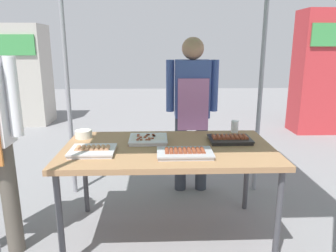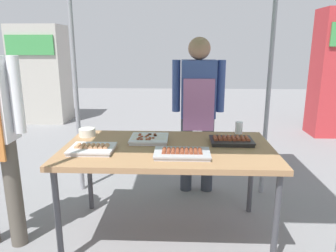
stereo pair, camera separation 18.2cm
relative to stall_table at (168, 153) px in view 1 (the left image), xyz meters
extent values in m
plane|color=slate|center=(0.00, 0.00, -0.70)|extent=(18.00, 18.00, 0.00)
cube|color=#9E724C|center=(0.00, 0.00, 0.03)|extent=(1.60, 0.90, 0.04)
cylinder|color=#3F3F44|center=(-0.74, -0.39, -0.34)|extent=(0.04, 0.04, 0.71)
cylinder|color=#3F3F44|center=(0.74, -0.39, -0.34)|extent=(0.04, 0.04, 0.71)
cylinder|color=#3F3F44|center=(-0.74, 0.39, -0.34)|extent=(0.04, 0.04, 0.71)
cylinder|color=#3F3F44|center=(0.74, 0.39, -0.34)|extent=(0.04, 0.04, 0.71)
cylinder|color=gray|center=(-0.95, 0.80, 0.47)|extent=(0.04, 0.04, 2.33)
cylinder|color=gray|center=(0.95, 0.80, 0.47)|extent=(0.04, 0.04, 2.33)
cube|color=black|center=(0.50, 0.11, 0.06)|extent=(0.32, 0.23, 0.02)
cube|color=black|center=(0.50, 0.11, 0.08)|extent=(0.33, 0.24, 0.01)
cylinder|color=brown|center=(0.37, 0.11, 0.09)|extent=(0.03, 0.10, 0.03)
cylinder|color=brown|center=(0.41, 0.11, 0.09)|extent=(0.03, 0.10, 0.03)
cylinder|color=brown|center=(0.45, 0.11, 0.09)|extent=(0.03, 0.10, 0.03)
cylinder|color=brown|center=(0.48, 0.11, 0.09)|extent=(0.03, 0.10, 0.03)
cylinder|color=brown|center=(0.52, 0.11, 0.09)|extent=(0.03, 0.10, 0.03)
cylinder|color=brown|center=(0.55, 0.11, 0.09)|extent=(0.03, 0.10, 0.03)
cylinder|color=brown|center=(0.59, 0.11, 0.09)|extent=(0.03, 0.10, 0.03)
cylinder|color=brown|center=(0.62, 0.11, 0.09)|extent=(0.03, 0.10, 0.03)
cube|color=silver|center=(-0.16, 0.14, 0.06)|extent=(0.29, 0.28, 0.02)
cube|color=silver|center=(-0.16, 0.14, 0.08)|extent=(0.30, 0.29, 0.01)
cylinder|color=tan|center=(-0.16, 0.07, 0.08)|extent=(0.27, 0.01, 0.01)
cube|color=brown|center=(-0.21, 0.07, 0.08)|extent=(0.02, 0.02, 0.02)
cube|color=brown|center=(-0.24, 0.07, 0.08)|extent=(0.02, 0.02, 0.02)
cube|color=brown|center=(-0.17, 0.07, 0.08)|extent=(0.02, 0.02, 0.02)
cube|color=brown|center=(-0.15, 0.07, 0.08)|extent=(0.02, 0.02, 0.02)
cylinder|color=tan|center=(-0.16, 0.11, 0.08)|extent=(0.27, 0.01, 0.01)
cube|color=brown|center=(-0.12, 0.11, 0.08)|extent=(0.02, 0.02, 0.02)
cube|color=brown|center=(-0.15, 0.11, 0.08)|extent=(0.02, 0.02, 0.02)
cube|color=brown|center=(-0.23, 0.11, 0.08)|extent=(0.02, 0.02, 0.02)
cylinder|color=tan|center=(-0.16, 0.14, 0.08)|extent=(0.27, 0.01, 0.01)
cube|color=brown|center=(-0.22, 0.14, 0.08)|extent=(0.02, 0.02, 0.02)
cube|color=brown|center=(-0.18, 0.14, 0.08)|extent=(0.02, 0.02, 0.02)
cylinder|color=tan|center=(-0.16, 0.18, 0.08)|extent=(0.27, 0.01, 0.01)
cube|color=brown|center=(-0.11, 0.18, 0.08)|extent=(0.02, 0.02, 0.02)
cube|color=brown|center=(-0.17, 0.18, 0.08)|extent=(0.02, 0.02, 0.02)
cube|color=brown|center=(-0.11, 0.18, 0.08)|extent=(0.02, 0.02, 0.02)
cube|color=brown|center=(-0.24, 0.18, 0.08)|extent=(0.02, 0.02, 0.02)
cylinder|color=tan|center=(-0.16, 0.22, 0.08)|extent=(0.27, 0.01, 0.01)
cube|color=brown|center=(-0.15, 0.22, 0.08)|extent=(0.02, 0.02, 0.02)
cube|color=brown|center=(-0.12, 0.22, 0.08)|extent=(0.02, 0.02, 0.02)
cube|color=brown|center=(-0.16, 0.22, 0.08)|extent=(0.02, 0.02, 0.02)
cube|color=brown|center=(-0.24, 0.22, 0.08)|extent=(0.02, 0.02, 0.02)
cube|color=#ADADB2|center=(0.11, -0.21, 0.06)|extent=(0.38, 0.22, 0.02)
cube|color=#ADADB2|center=(0.11, -0.21, 0.08)|extent=(0.39, 0.24, 0.01)
cylinder|color=brown|center=(-0.02, -0.21, 0.09)|extent=(0.03, 0.11, 0.03)
cylinder|color=brown|center=(0.01, -0.21, 0.09)|extent=(0.03, 0.11, 0.03)
cylinder|color=brown|center=(0.05, -0.21, 0.09)|extent=(0.03, 0.11, 0.03)
cylinder|color=brown|center=(0.08, -0.21, 0.09)|extent=(0.03, 0.11, 0.03)
cylinder|color=brown|center=(0.11, -0.21, 0.09)|extent=(0.03, 0.11, 0.03)
cylinder|color=brown|center=(0.14, -0.21, 0.09)|extent=(0.03, 0.11, 0.03)
cylinder|color=brown|center=(0.17, -0.21, 0.09)|extent=(0.03, 0.11, 0.03)
cylinder|color=brown|center=(0.20, -0.21, 0.09)|extent=(0.03, 0.11, 0.03)
cylinder|color=brown|center=(0.23, -0.21, 0.09)|extent=(0.03, 0.11, 0.03)
cube|color=silver|center=(-0.55, -0.13, 0.06)|extent=(0.31, 0.26, 0.02)
cube|color=silver|center=(-0.55, -0.13, 0.08)|extent=(0.32, 0.27, 0.01)
cylinder|color=tan|center=(-0.65, -0.13, 0.09)|extent=(0.03, 0.08, 0.03)
cylinder|color=tan|center=(-0.62, -0.13, 0.09)|extent=(0.03, 0.08, 0.03)
cylinder|color=tan|center=(-0.58, -0.13, 0.09)|extent=(0.03, 0.08, 0.03)
cylinder|color=tan|center=(-0.55, -0.13, 0.09)|extent=(0.03, 0.08, 0.03)
cylinder|color=tan|center=(-0.51, -0.13, 0.09)|extent=(0.03, 0.08, 0.03)
cylinder|color=tan|center=(-0.48, -0.13, 0.09)|extent=(0.03, 0.08, 0.03)
cylinder|color=tan|center=(-0.44, -0.13, 0.09)|extent=(0.03, 0.08, 0.03)
cylinder|color=silver|center=(-0.70, 0.26, 0.09)|extent=(0.14, 0.14, 0.07)
cylinder|color=white|center=(0.61, 0.40, 0.10)|extent=(0.06, 0.06, 0.10)
cylinder|color=#333842|center=(0.16, 0.83, -0.30)|extent=(0.12, 0.12, 0.80)
cylinder|color=#333842|center=(0.38, 0.83, -0.30)|extent=(0.12, 0.12, 0.80)
cube|color=#384C8C|center=(0.27, 0.83, 0.38)|extent=(0.34, 0.20, 0.57)
cube|color=#B26B9E|center=(0.27, 0.72, 0.24)|extent=(0.30, 0.02, 0.51)
cylinder|color=#384C8C|center=(0.05, 0.83, 0.41)|extent=(0.08, 0.08, 0.51)
cylinder|color=#384C8C|center=(0.49, 0.83, 0.41)|extent=(0.08, 0.08, 0.51)
sphere|color=#9E7256|center=(0.27, 0.83, 0.78)|extent=(0.22, 0.22, 0.22)
cylinder|color=#595147|center=(-1.15, -0.18, -0.28)|extent=(0.12, 0.12, 0.84)
cylinder|color=white|center=(-1.04, -0.18, 0.47)|extent=(0.08, 0.08, 0.54)
cube|color=#C63338|center=(2.83, 3.11, 0.34)|extent=(1.02, 0.55, 2.08)
cube|color=#B7B2A8|center=(-2.68, 3.93, 0.24)|extent=(0.99, 0.70, 1.88)
cube|color=#3F994C|center=(-2.68, 3.56, 0.81)|extent=(0.89, 0.03, 0.36)
camera|label=1|loc=(-0.09, -2.31, 0.81)|focal=33.95mm
camera|label=2|loc=(0.09, -2.31, 0.81)|focal=33.95mm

